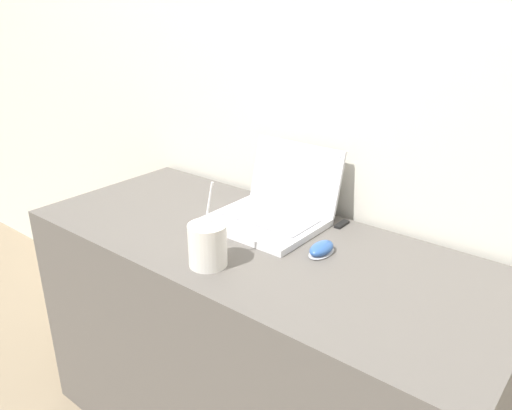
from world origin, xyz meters
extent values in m
cube|color=silver|center=(0.00, 0.63, 1.25)|extent=(7.00, 0.04, 2.50)
cube|color=#5B5651|center=(0.00, 0.30, 0.38)|extent=(1.41, 0.59, 0.75)
cube|color=silver|center=(-0.04, 0.39, 0.76)|extent=(0.32, 0.27, 0.02)
cube|color=gray|center=(-0.04, 0.41, 0.77)|extent=(0.28, 0.15, 0.00)
cube|color=silver|center=(-0.04, 0.55, 0.87)|extent=(0.32, 0.06, 0.20)
cube|color=white|center=(-0.04, 0.54, 0.87)|extent=(0.30, 0.05, 0.18)
cylinder|color=silver|center=(-0.01, 0.11, 0.81)|extent=(0.10, 0.10, 0.11)
cylinder|color=black|center=(-0.01, 0.11, 0.86)|extent=(0.08, 0.08, 0.01)
cylinder|color=white|center=(-0.02, 0.12, 0.88)|extent=(0.03, 0.03, 0.18)
ellipsoid|color=#B2B2B7|center=(0.19, 0.35, 0.76)|extent=(0.05, 0.10, 0.01)
ellipsoid|color=#2D569E|center=(0.19, 0.35, 0.77)|extent=(0.05, 0.09, 0.03)
cube|color=black|center=(0.14, 0.54, 0.76)|extent=(0.02, 0.06, 0.01)
camera|label=1|loc=(0.79, -0.69, 1.38)|focal=35.00mm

